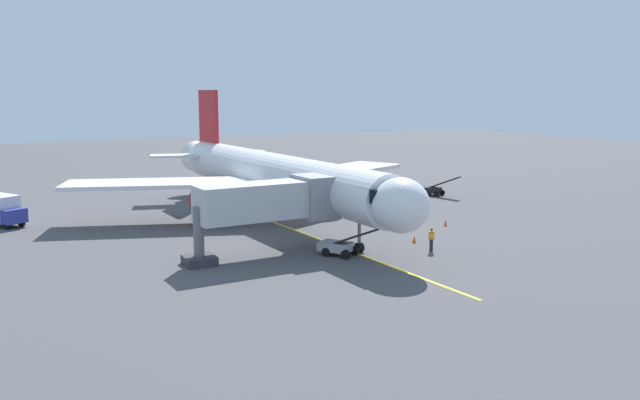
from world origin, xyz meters
name	(u,v)px	position (x,y,z in m)	size (l,w,h in m)	color
ground_plane	(286,220)	(0.00, 0.00, 0.00)	(220.00, 220.00, 0.00)	#4C4C4F
apron_lead_in_line	(304,233)	(1.07, 5.75, 0.01)	(0.24, 40.00, 0.01)	yellow
airplane	(272,176)	(1.09, -0.53, 4.00)	(34.75, 40.34, 11.50)	white
jet_bridge	(275,202)	(5.78, 11.05, 3.76)	(11.48, 3.51, 5.40)	#B7B7BC
ground_crew_marshaller	(431,239)	(-4.47, 15.33, 0.89)	(0.47, 0.38, 1.71)	#23232D
belt_loader_near_nose	(339,246)	(1.99, 13.42, 0.71)	(3.44, 4.52, 2.32)	#9E9EA3
box_truck_portside	(1,210)	(22.63, -8.86, 1.39)	(3.96, 4.96, 2.62)	#2D3899
belt_loader_starboard_side	(432,189)	(-20.19, -5.63, 0.71)	(3.09, 4.64, 2.32)	black
safety_cone_nose_left	(445,223)	(-11.02, 8.52, 0.28)	(0.32, 0.32, 0.55)	#F2590F
safety_cone_nose_right	(414,239)	(-4.99, 12.51, 0.28)	(0.32, 0.32, 0.55)	#F2590F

